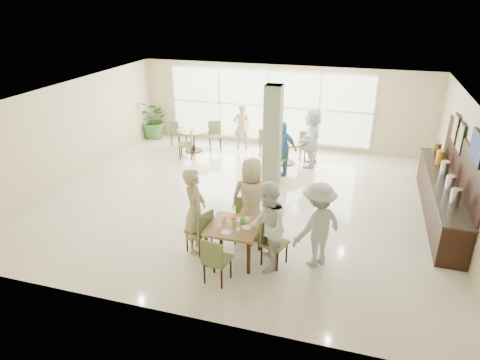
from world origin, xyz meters
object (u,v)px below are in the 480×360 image
(round_table_right, at_px, (286,145))
(teen_far, at_px, (252,199))
(teen_standing, at_px, (318,225))
(teen_left, at_px, (195,211))
(potted_plant, at_px, (154,120))
(adult_a, at_px, (282,148))
(round_table_left, at_px, (193,135))
(adult_standing, at_px, (242,127))
(teen_right, at_px, (267,227))
(buffet_counter, at_px, (442,195))
(main_table, at_px, (234,229))
(adult_b, at_px, (312,137))

(round_table_right, bearing_deg, teen_far, -88.14)
(teen_standing, bearing_deg, teen_left, -45.01)
(potted_plant, distance_m, adult_a, 5.55)
(round_table_left, bearing_deg, adult_standing, 24.23)
(teen_left, distance_m, teen_right, 1.56)
(buffet_counter, relative_size, adult_a, 2.93)
(main_table, relative_size, teen_right, 0.56)
(potted_plant, bearing_deg, round_table_left, -25.11)
(adult_standing, bearing_deg, buffet_counter, 129.09)
(teen_far, height_order, adult_b, teen_far)
(round_table_left, height_order, adult_standing, adult_standing)
(teen_left, bearing_deg, teen_right, -106.29)
(teen_left, height_order, teen_right, teen_left)
(main_table, bearing_deg, teen_left, 174.07)
(round_table_right, relative_size, potted_plant, 0.84)
(adult_b, bearing_deg, teen_standing, 10.63)
(round_table_left, distance_m, teen_right, 7.09)
(potted_plant, bearing_deg, adult_standing, -3.52)
(teen_far, distance_m, adult_b, 4.71)
(buffet_counter, distance_m, teen_left, 5.91)
(round_table_left, distance_m, adult_standing, 1.67)
(buffet_counter, height_order, teen_far, buffet_counter)
(buffet_counter, height_order, teen_left, buffet_counter)
(buffet_counter, distance_m, adult_a, 4.46)
(adult_a, bearing_deg, potted_plant, 170.94)
(adult_a, bearing_deg, adult_b, 64.57)
(teen_left, bearing_deg, teen_far, -59.41)
(teen_left, relative_size, teen_standing, 1.04)
(teen_far, bearing_deg, teen_standing, 151.74)
(adult_b, bearing_deg, teen_far, -6.31)
(teen_far, bearing_deg, main_table, 76.72)
(teen_left, height_order, teen_far, teen_far)
(teen_far, height_order, teen_standing, teen_far)
(teen_right, height_order, adult_b, adult_b)
(main_table, xyz_separation_m, teen_standing, (1.61, 0.28, 0.21))
(adult_b, bearing_deg, main_table, -6.25)
(main_table, height_order, teen_standing, teen_standing)
(teen_right, bearing_deg, adult_standing, -171.71)
(round_table_right, distance_m, adult_a, 0.94)
(teen_left, bearing_deg, buffet_counter, -68.10)
(potted_plant, bearing_deg, teen_left, -56.81)
(round_table_right, bearing_deg, potted_plant, 167.57)
(round_table_right, height_order, potted_plant, potted_plant)
(main_table, distance_m, buffet_counter, 5.24)
(round_table_left, relative_size, teen_standing, 0.63)
(teen_far, relative_size, adult_a, 1.15)
(teen_far, bearing_deg, buffet_counter, -157.30)
(teen_far, xyz_separation_m, adult_standing, (-1.87, 5.55, -0.14))
(teen_far, bearing_deg, adult_b, -103.66)
(round_table_left, height_order, buffet_counter, buffet_counter)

